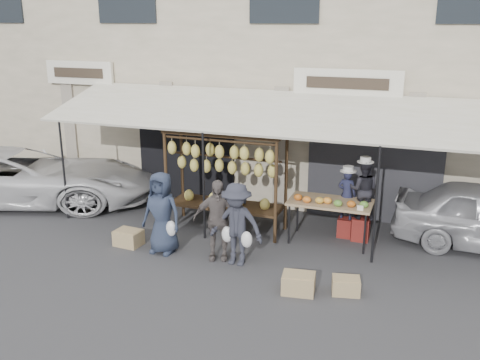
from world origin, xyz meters
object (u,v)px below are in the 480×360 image
Objects in this scene: banana_rack at (225,161)px; vendor_right at (364,190)px; crate_near_b at (346,286)px; van at (8,163)px; crate_near_a at (298,283)px; crate_far at (129,238)px; customer_left at (162,213)px; produce_table at (330,203)px; vendor_left at (347,194)px; customer_mid at (217,220)px; customer_right at (237,224)px.

banana_rack is 2.98m from vendor_right.
van is (-8.78, 1.86, 0.90)m from crate_near_b.
crate_near_a is at bearing -162.52° from crate_near_b.
banana_rack is 2.58m from crate_far.
customer_left is 5.24m from van.
customer_left is at bearing -152.42° from produce_table.
crate_far is at bearing 35.39° from vendor_left.
van is (-6.19, 1.30, 0.24)m from customer_mid.
crate_far is at bearing -136.12° from banana_rack.
crate_far reaches higher than crate_near_b.
crate_near_a is at bearing 74.54° from vendor_right.
van is at bearing 167.76° from customer_left.
vendor_right reaches higher than crate_far.
crate_near_a reaches higher than crate_far.
customer_left is at bearing -124.31° from van.
vendor_right reaches higher than customer_left.
customer_left is 1.07m from crate_far.
crate_near_b is at bearing -3.94° from customer_left.
produce_table is at bearing 21.66° from crate_far.
banana_rack is 1.62× the size of customer_right.
customer_left is 1.58m from customer_right.
crate_near_a is at bearing -123.59° from van.
crate_near_a is at bearing -10.28° from customer_left.
crate_far is (-2.41, 0.07, -0.64)m from customer_right.
crate_near_a is 1.18× the size of crate_near_b.
customer_right is (0.44, -0.11, 0.00)m from customer_mid.
vendor_left reaches higher than crate_near_b.
produce_table is 3.09× the size of crate_near_a.
vendor_right is at bearing 23.25° from crate_far.
crate_near_a is (-0.34, -2.74, -0.79)m from vendor_left.
crate_far is (-0.83, 0.05, -0.67)m from customer_left.
banana_rack reaches higher than crate_near_b.
customer_mid is 6.33m from van.
crate_near_b is at bearing 90.89° from vendor_right.
vendor_right is 0.78× the size of customer_mid.
crate_near_b is (3.00, -2.02, -1.43)m from banana_rack.
crate_far is (-1.97, -0.04, -0.64)m from customer_mid.
crate_near_b is (2.15, -0.45, -0.66)m from customer_right.
vendor_left is 8.37m from van.
customer_right is 3.00× the size of crate_far.
vendor_right is at bearing 75.69° from crate_near_a.
customer_mid is at bearing -74.21° from banana_rack.
vendor_left is (0.27, 0.45, 0.08)m from produce_table.
crate_near_a reaches higher than crate_near_b.
crate_near_a is 0.11× the size of van.
vendor_left is 2.87m from crate_near_a.
vendor_left is 0.68× the size of customer_mid.
vendor_right reaches higher than crate_near_b.
produce_table is (2.30, 0.03, -0.70)m from banana_rack.
banana_rack is 0.52× the size of van.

